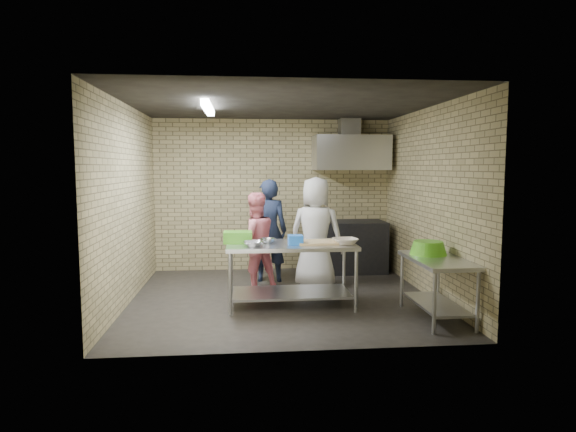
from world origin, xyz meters
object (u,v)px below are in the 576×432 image
object	(u,v)px
man_navy	(269,231)
side_counter	(437,288)
woman_pink	(254,241)
woman_white	(316,233)
stove	(350,246)
green_basin	(428,248)
bottle_green	(373,158)
bottle_red	(351,157)
blue_tub	(296,240)
prep_table	(291,275)
green_crate	(238,237)

from	to	relation	value
man_navy	side_counter	bearing A→B (deg)	136.19
woman_pink	woman_white	bearing A→B (deg)	160.68
woman_pink	woman_white	xyz separation A→B (m)	(0.94, -0.01, 0.12)
stove	green_basin	world-z (taller)	green_basin
man_navy	bottle_green	bearing A→B (deg)	-152.41
bottle_green	woman_white	distance (m)	2.15
man_navy	woman_white	bearing A→B (deg)	149.20
stove	bottle_red	world-z (taller)	bottle_red
blue_tub	woman_white	world-z (taller)	woman_white
side_counter	bottle_green	bearing A→B (deg)	90.00
prep_table	woman_white	bearing A→B (deg)	63.47
woman_pink	side_counter	bearing A→B (deg)	123.42
green_crate	prep_table	bearing A→B (deg)	-9.73
bottle_red	man_navy	xyz separation A→B (m)	(-1.53, -0.83, -1.20)
side_counter	woman_pink	xyz separation A→B (m)	(-2.18, 1.68, 0.36)
bottle_red	woman_pink	size ratio (longest dim) A/B	0.12
green_crate	man_navy	size ratio (longest dim) A/B	0.23
bottle_green	man_navy	world-z (taller)	bottle_green
green_crate	bottle_red	world-z (taller)	bottle_red
side_counter	woman_pink	world-z (taller)	woman_pink
man_navy	green_basin	bearing A→B (deg)	139.40
green_basin	man_navy	xyz separation A→B (m)	(-1.91, 1.91, -0.01)
bottle_red	prep_table	bearing A→B (deg)	-120.00
blue_tub	woman_pink	bearing A→B (deg)	115.40
blue_tub	woman_white	distance (m)	1.15
blue_tub	bottle_green	size ratio (longest dim) A/B	1.25
bottle_red	woman_white	xyz separation A→B (m)	(-0.84, -1.32, -1.18)
man_navy	woman_white	world-z (taller)	woman_white
green_crate	blue_tub	size ratio (longest dim) A/B	2.00
bottle_red	woman_pink	distance (m)	2.56
stove	bottle_green	world-z (taller)	bottle_green
side_counter	woman_white	xyz separation A→B (m)	(-1.24, 1.67, 0.48)
blue_tub	woman_pink	xyz separation A→B (m)	(-0.51, 1.07, -0.17)
green_basin	woman_white	xyz separation A→B (m)	(-1.22, 1.42, 0.02)
bottle_green	woman_pink	bearing A→B (deg)	-148.88
blue_tub	man_navy	xyz separation A→B (m)	(-0.27, 1.55, -0.08)
bottle_red	woman_pink	world-z (taller)	bottle_red
side_counter	green_basin	bearing A→B (deg)	94.57
prep_table	green_basin	size ratio (longest dim) A/B	3.68
green_basin	prep_table	bearing A→B (deg)	164.91
prep_table	stove	world-z (taller)	stove
green_basin	bottle_green	size ratio (longest dim) A/B	3.07
prep_table	blue_tub	bearing A→B (deg)	-63.43
prep_table	woman_white	world-z (taller)	woman_white
green_basin	bottle_red	bearing A→B (deg)	97.90
green_basin	bottle_green	world-z (taller)	bottle_green
prep_table	woman_pink	bearing A→B (deg)	115.28
man_navy	green_crate	bearing A→B (deg)	74.41
stove	woman_pink	bearing A→B (deg)	-148.12
green_crate	man_navy	world-z (taller)	man_navy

